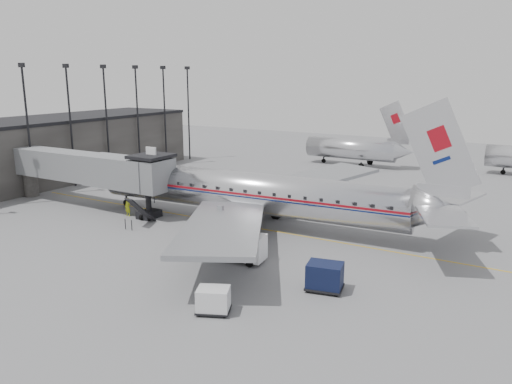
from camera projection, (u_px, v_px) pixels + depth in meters
ground at (204, 243)px, 42.36m from camera, size 160.00×160.00×0.00m
terminal at (40, 151)px, 66.45m from camera, size 12.00×46.00×8.00m
apron_line at (268, 230)px, 45.94m from camera, size 60.00×0.15×0.01m
jet_bridge at (95, 170)px, 52.61m from camera, size 21.00×6.20×7.10m
floodlight_masts at (89, 119)px, 64.80m from camera, size 0.90×42.25×15.25m
distant_aircraft_near at (352, 148)px, 77.96m from camera, size 16.39×3.20×10.26m
airliner at (252, 193)px, 46.97m from camera, size 39.15×36.20×12.38m
service_van at (236, 246)px, 38.18m from camera, size 4.83×2.34×2.19m
baggage_cart_navy at (325, 276)px, 32.92m from camera, size 2.70×2.25×1.89m
baggage_cart_white at (213, 300)px, 29.84m from camera, size 2.44×2.20×1.57m
ramp_worker at (128, 207)px, 50.31m from camera, size 0.70×0.47×1.88m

